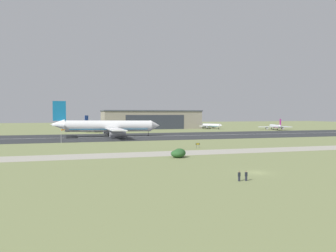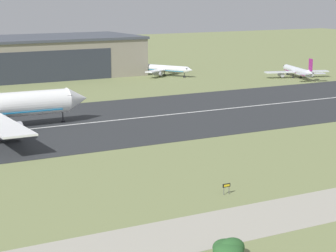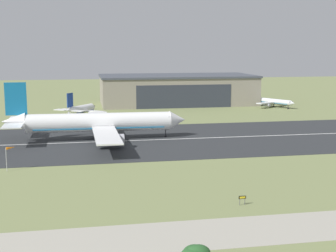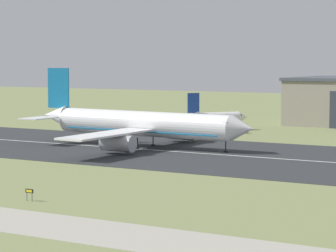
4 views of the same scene
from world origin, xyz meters
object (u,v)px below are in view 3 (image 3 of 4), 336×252
airplane_parked_centre (272,101)px  airplane_parked_east (82,110)px  airplane_landing (98,123)px  windsock_pole (10,149)px  runway_sign (242,198)px

airplane_parked_centre → airplane_parked_east: airplane_parked_east is taller
airplane_landing → windsock_pole: 38.58m
windsock_pole → airplane_parked_east: bearing=78.6°
airplane_parked_centre → runway_sign: airplane_parked_centre is taller
airplane_parked_centre → airplane_parked_east: 89.25m
windsock_pole → runway_sign: size_ratio=3.25×
airplane_parked_east → runway_sign: airplane_parked_east is taller
airplane_parked_centre → runway_sign: (-59.76, -129.33, -1.45)m
airplane_landing → airplane_parked_centre: (82.30, 64.85, -2.41)m
airplane_parked_centre → windsock_pole: airplane_parked_centre is taller
airplane_landing → runway_sign: bearing=-70.7°
windsock_pole → runway_sign: windsock_pole is taller
airplane_parked_east → airplane_landing: bearing=-83.9°
windsock_pole → airplane_parked_centre: bearing=43.4°
airplane_landing → windsock_pole: size_ratio=10.60×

